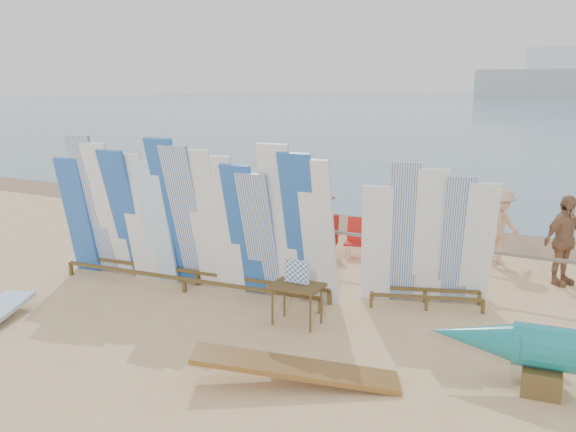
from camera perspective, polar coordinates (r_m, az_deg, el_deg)
The scene contains 20 objects.
ground at distance 10.98m, azimuth -7.54°, elevation -8.16°, with size 160.00×160.00×0.00m, color #DBB47E.
wet_sand_strip at distance 17.06m, azimuth 6.99°, elevation -0.77°, with size 40.00×2.60×0.01m, color #806348.
distant_ship at distance 189.11m, azimuth 24.11°, elevation 11.62°, with size 45.00×8.00×14.00m.
fence at distance 13.21m, azimuth 0.14°, elevation -1.69°, with size 12.08×0.08×0.90m.
main_surfboard_rack at distance 11.46m, azimuth -9.26°, elevation -0.57°, with size 5.81×1.28×2.89m.
side_surfboard_rack at distance 10.71m, azimuth 13.01°, elevation -2.39°, with size 2.31×1.38×2.58m.
vendor_table at distance 9.90m, azimuth 0.84°, elevation -8.15°, with size 0.84×0.61×1.08m.
flat_board_c at distance 8.20m, azimuth 0.70°, elevation -15.41°, with size 0.56×2.70×0.07m, color brown.
beach_chair_left at distance 13.84m, azimuth 6.52°, elevation -2.75°, with size 0.65×0.67×0.86m.
beach_chair_right at distance 13.61m, azimuth 3.33°, elevation -2.83°, with size 0.74×0.76×0.95m.
stroller at distance 13.05m, azimuth 14.27°, elevation -3.17°, with size 0.69×0.87×1.07m.
beachgoer_3 at distance 15.23m, azimuth 1.15°, elevation 1.02°, with size 1.10×0.45×1.70m, color tan.
beachgoer_7 at distance 15.29m, azimuth 10.22°, elevation 1.11°, with size 0.66×0.36×1.82m, color #8C6042.
beachgoer_9 at distance 13.74m, azimuth 19.16°, elevation -0.96°, with size 1.08×0.44×1.67m, color tan.
beachgoer_11 at distance 18.59m, azimuth -9.10°, elevation 2.77°, with size 1.49×0.48×1.61m, color beige.
beachgoer_4 at distance 15.17m, azimuth -3.95°, elevation 1.09°, with size 1.04×0.45×1.77m, color #8C6042.
beachgoer_2 at distance 15.55m, azimuth -6.49°, elevation 0.90°, with size 0.76×0.36×1.55m, color beige.
beachgoer_5 at distance 15.90m, azimuth 2.85°, elevation 1.18°, with size 1.42×0.46×1.53m, color beige.
beachgoer_0 at distance 16.68m, azimuth -12.34°, elevation 1.58°, with size 0.79×0.38×1.62m, color tan.
beachgoer_10 at distance 12.83m, azimuth 24.39°, elevation -2.08°, with size 1.03×0.45×1.76m, color #8C6042.
Camera 1 is at (6.21, -8.22, 3.80)m, focal length 38.00 mm.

